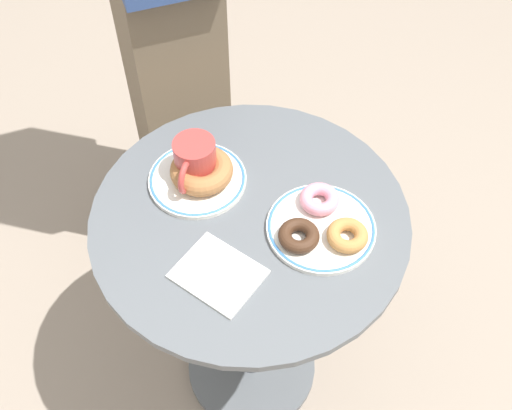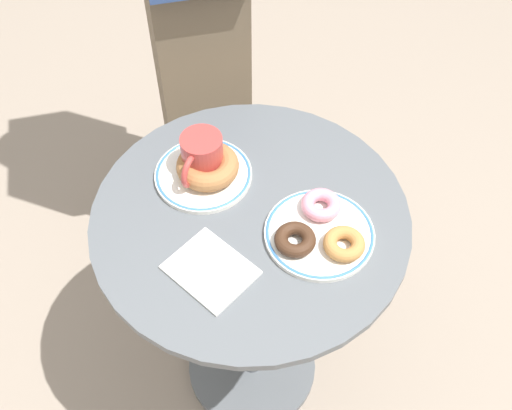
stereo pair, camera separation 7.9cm
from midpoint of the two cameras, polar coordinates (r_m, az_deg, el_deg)
name	(u,v)px [view 1 (the left image)]	position (r m, az deg, el deg)	size (l,w,h in m)	color
ground_plane	(252,369)	(1.81, -1.70, -15.15)	(7.00, 7.00, 0.02)	gray
cafe_table	(251,283)	(1.38, -2.17, -7.38)	(0.62, 0.62, 0.73)	#565B60
plate_left	(197,179)	(1.22, -7.36, 2.33)	(0.20, 0.20, 0.01)	white
plate_right	(321,228)	(1.14, 4.14, -2.22)	(0.21, 0.21, 0.01)	white
donut_cinnamon	(202,170)	(1.20, -7.00, 3.18)	(0.12, 0.12, 0.04)	#A36B3D
donut_old_fashioned	(347,235)	(1.11, 6.55, -2.94)	(0.08, 0.08, 0.03)	#BC7F42
donut_pink_frosted	(319,199)	(1.16, 4.03, 0.46)	(0.08, 0.08, 0.03)	pink
donut_chocolate	(299,236)	(1.11, 1.99, -2.99)	(0.08, 0.08, 0.03)	#422819
paper_napkin	(218,274)	(1.09, -5.65, -6.55)	(0.15, 0.12, 0.01)	white
coffee_mug	(195,161)	(1.20, -7.65, 3.99)	(0.08, 0.12, 0.09)	#B73D38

